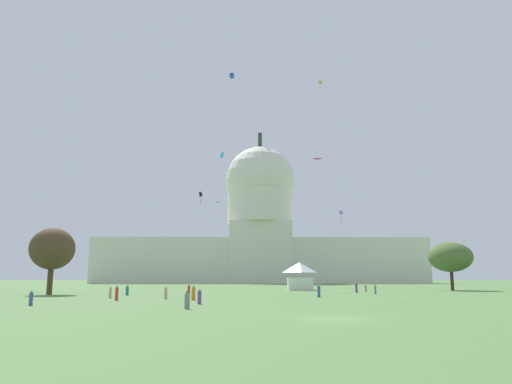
# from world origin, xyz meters

# --- Properties ---
(ground_plane) EXTENTS (800.00, 800.00, 0.00)m
(ground_plane) POSITION_xyz_m (0.00, 0.00, 0.00)
(ground_plane) COLOR #567F42
(capitol_building) EXTENTS (142.96, 31.10, 68.01)m
(capitol_building) POSITION_xyz_m (-0.74, 180.09, 22.10)
(capitol_building) COLOR silver
(capitol_building) RESTS_ON ground_plane
(event_tent) EXTENTS (5.26, 5.95, 5.73)m
(event_tent) POSITION_xyz_m (4.92, 68.78, 2.89)
(event_tent) COLOR white
(event_tent) RESTS_ON ground_plane
(tree_east_near) EXTENTS (12.12, 12.76, 9.85)m
(tree_east_near) POSITION_xyz_m (36.11, 66.73, 6.77)
(tree_east_near) COLOR #42301E
(tree_east_near) RESTS_ON ground_plane
(tree_west_mid) EXTENTS (9.30, 9.37, 10.45)m
(tree_west_mid) POSITION_xyz_m (-36.99, 44.05, 7.10)
(tree_west_mid) COLOR #4C3823
(tree_west_mid) RESTS_ON ground_plane
(person_grey_near_tree_east) EXTENTS (0.47, 0.47, 1.56)m
(person_grey_near_tree_east) POSITION_xyz_m (14.55, 45.06, 0.72)
(person_grey_near_tree_east) COLOR gray
(person_grey_near_tree_east) RESTS_ON ground_plane
(person_purple_edge_east) EXTENTS (0.52, 0.52, 1.54)m
(person_purple_edge_east) POSITION_xyz_m (-10.74, 16.77, 0.70)
(person_purple_edge_east) COLOR #703D93
(person_purple_edge_east) RESTS_ON ground_plane
(person_denim_near_tree_west) EXTENTS (0.42, 0.42, 1.47)m
(person_denim_near_tree_west) POSITION_xyz_m (-26.77, 14.61, 0.67)
(person_denim_near_tree_west) COLOR #3D5684
(person_denim_near_tree_west) RESTS_ON ground_plane
(person_teal_front_left) EXTENTS (0.47, 0.47, 1.51)m
(person_teal_front_left) POSITION_xyz_m (-23.99, 40.71, 0.68)
(person_teal_front_left) COLOR #1E757A
(person_teal_front_left) RESTS_ON ground_plane
(person_denim_back_right) EXTENTS (0.44, 0.44, 1.76)m
(person_denim_back_right) POSITION_xyz_m (3.79, 33.24, 0.80)
(person_denim_back_right) COLOR #3D5684
(person_denim_back_right) RESTS_ON ground_plane
(person_red_back_center) EXTENTS (0.50, 0.50, 1.71)m
(person_red_back_center) POSITION_xyz_m (-14.50, 38.59, 0.79)
(person_red_back_center) COLOR red
(person_red_back_center) RESTS_ON ground_plane
(person_grey_mid_left) EXTENTS (0.41, 0.41, 1.50)m
(person_grey_mid_left) POSITION_xyz_m (16.14, 58.00, 0.70)
(person_grey_mid_left) COLOR gray
(person_grey_mid_left) RESTS_ON ground_plane
(person_tan_near_tent) EXTENTS (0.48, 0.48, 1.47)m
(person_tan_near_tent) POSITION_xyz_m (-23.82, 31.16, 0.68)
(person_tan_near_tent) COLOR tan
(person_tan_near_tent) RESTS_ON ground_plane
(person_grey_lawn_far_right) EXTENTS (0.57, 0.57, 1.57)m
(person_grey_lawn_far_right) POSITION_xyz_m (-11.04, 9.26, 0.70)
(person_grey_lawn_far_right) COLOR gray
(person_grey_lawn_far_right) RESTS_ON ground_plane
(person_orange_front_right) EXTENTS (0.65, 0.65, 1.73)m
(person_orange_front_right) POSITION_xyz_m (-12.31, 25.22, 0.78)
(person_orange_front_right) COLOR orange
(person_orange_front_right) RESTS_ON ground_plane
(person_tan_lawn_far_left) EXTENTS (0.52, 0.52, 1.51)m
(person_tan_lawn_far_left) POSITION_xyz_m (-16.14, 28.46, 0.69)
(person_tan_lawn_far_left) COLOR tan
(person_tan_lawn_far_left) RESTS_ON ground_plane
(person_purple_aisle_center) EXTENTS (0.55, 0.55, 1.73)m
(person_purple_aisle_center) POSITION_xyz_m (13.07, 52.01, 0.79)
(person_purple_aisle_center) COLOR #703D93
(person_purple_aisle_center) RESTS_ON ground_plane
(person_red_edge_west) EXTENTS (0.52, 0.52, 1.73)m
(person_red_edge_west) POSITION_xyz_m (-21.34, 25.02, 0.80)
(person_red_edge_west) COLOR red
(person_red_edge_west) RESTS_ON ground_plane
(kite_lime_low) EXTENTS (1.25, 1.54, 0.18)m
(kite_lime_low) POSITION_xyz_m (30.92, 47.17, 8.48)
(kite_lime_low) COLOR #8CD133
(kite_blue_high) EXTENTS (1.38, 1.41, 1.32)m
(kite_blue_high) POSITION_xyz_m (-10.69, 95.51, 59.06)
(kite_blue_high) COLOR blue
(kite_cyan_mid) EXTENTS (0.93, 0.59, 1.43)m
(kite_cyan_mid) POSITION_xyz_m (-11.80, 71.23, 29.59)
(kite_cyan_mid) COLOR #33BCDB
(kite_violet_mid) EXTENTS (0.86, 0.91, 3.79)m
(kite_violet_mid) POSITION_xyz_m (20.52, 102.49, 20.87)
(kite_violet_mid) COLOR purple
(kite_green_mid) EXTENTS (1.47, 1.50, 0.41)m
(kite_green_mid) POSITION_xyz_m (-16.85, 130.18, 27.94)
(kite_green_mid) COLOR green
(kite_red_low) EXTENTS (0.67, 1.48, 2.65)m
(kite_red_low) POSITION_xyz_m (1.68, 100.48, 8.08)
(kite_red_low) COLOR red
(kite_magenta_mid) EXTENTS (1.25, 0.77, 0.18)m
(kite_magenta_mid) POSITION_xyz_m (4.41, 36.24, 19.58)
(kite_magenta_mid) COLOR #D1339E
(kite_yellow_high) EXTENTS (1.25, 1.30, 3.15)m
(kite_yellow_high) POSITION_xyz_m (-37.69, 113.09, 38.25)
(kite_yellow_high) COLOR yellow
(kite_black_mid) EXTENTS (1.20, 0.79, 3.80)m
(kite_black_mid) POSITION_xyz_m (-19.97, 106.45, 26.48)
(kite_black_mid) COLOR black
(kite_gold_high) EXTENTS (0.86, 0.86, 2.27)m
(kite_gold_high) POSITION_xyz_m (13.25, 87.77, 53.87)
(kite_gold_high) COLOR gold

